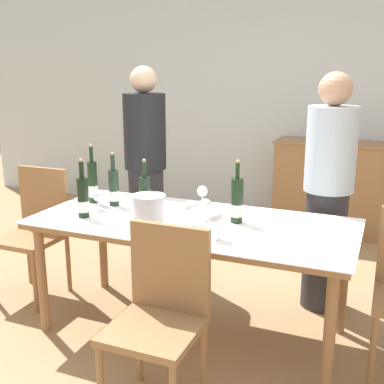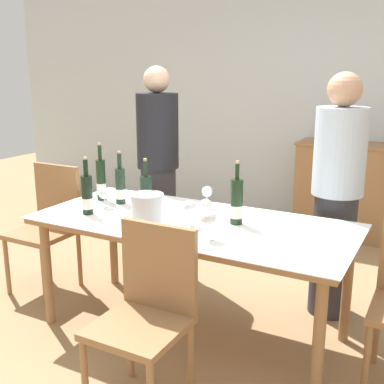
{
  "view_description": "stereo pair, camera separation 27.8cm",
  "coord_description": "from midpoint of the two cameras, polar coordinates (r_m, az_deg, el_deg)",
  "views": [
    {
      "loc": [
        1.06,
        -2.57,
        1.63
      ],
      "look_at": [
        0.0,
        0.0,
        0.92
      ],
      "focal_mm": 45.0,
      "sensor_mm": 36.0,
      "label": 1
    },
    {
      "loc": [
        1.32,
        -2.45,
        1.63
      ],
      "look_at": [
        0.0,
        0.0,
        0.92
      ],
      "focal_mm": 45.0,
      "sensor_mm": 36.0,
      "label": 2
    }
  ],
  "objects": [
    {
      "name": "wine_glass_1",
      "position": [
        2.9,
        4.37,
        -1.69
      ],
      "size": [
        0.08,
        0.08,
        0.13
      ],
      "color": "white",
      "rests_on": "dining_table"
    },
    {
      "name": "wine_bottle_2",
      "position": [
        3.38,
        -8.44,
        1.32
      ],
      "size": [
        0.07,
        0.07,
        0.4
      ],
      "color": "black",
      "rests_on": "dining_table"
    },
    {
      "name": "back_wall",
      "position": [
        5.3,
        15.55,
        11.33
      ],
      "size": [
        8.0,
        0.1,
        2.8
      ],
      "color": "silver",
      "rests_on": "ground_plane"
    },
    {
      "name": "sideboard_cabinet",
      "position": [
        5.03,
        21.22,
        -0.02
      ],
      "size": [
        1.32,
        0.46,
        0.93
      ],
      "color": "#996B42",
      "rests_on": "ground_plane"
    },
    {
      "name": "dining_table",
      "position": [
        2.94,
        2.72,
        -4.72
      ],
      "size": [
        1.95,
        0.89,
        0.74
      ],
      "color": "#996B42",
      "rests_on": "ground_plane"
    },
    {
      "name": "wine_glass_4",
      "position": [
        3.18,
        4.3,
        -0.08
      ],
      "size": [
        0.07,
        0.07,
        0.14
      ],
      "color": "white",
      "rests_on": "dining_table"
    },
    {
      "name": "ice_bucket",
      "position": [
        2.78,
        -2.5,
        -2.12
      ],
      "size": [
        0.19,
        0.19,
        0.2
      ],
      "color": "silver",
      "rests_on": "dining_table"
    },
    {
      "name": "wine_glass_2",
      "position": [
        2.57,
        5.12,
        -3.31
      ],
      "size": [
        0.09,
        0.09,
        0.16
      ],
      "color": "white",
      "rests_on": "dining_table"
    },
    {
      "name": "wine_bottle_4",
      "position": [
        2.92,
        -2.77,
        -0.8
      ],
      "size": [
        0.07,
        0.07,
        0.38
      ],
      "color": "#1E3323",
      "rests_on": "dining_table"
    },
    {
      "name": "wine_glass_3",
      "position": [
        3.2,
        -7.93,
        -0.3
      ],
      "size": [
        0.07,
        0.07,
        0.13
      ],
      "color": "white",
      "rests_on": "dining_table"
    },
    {
      "name": "wine_glass_0",
      "position": [
        2.79,
        2.55,
        -1.93
      ],
      "size": [
        0.08,
        0.08,
        0.15
      ],
      "color": "white",
      "rests_on": "dining_table"
    },
    {
      "name": "ground_plane",
      "position": [
        3.22,
        2.57,
        -16.14
      ],
      "size": [
        12.0,
        12.0,
        0.0
      ],
      "primitive_type": "plane",
      "color": "#A37F56"
    },
    {
      "name": "wine_bottle_0",
      "position": [
        2.85,
        8.09,
        -1.32
      ],
      "size": [
        0.08,
        0.08,
        0.38
      ],
      "color": "black",
      "rests_on": "dining_table"
    },
    {
      "name": "chair_near_front",
      "position": [
        2.4,
        -1.87,
        -13.34
      ],
      "size": [
        0.42,
        0.42,
        0.9
      ],
      "color": "#996B42",
      "rests_on": "ground_plane"
    },
    {
      "name": "person_guest_left",
      "position": [
        3.32,
        19.08,
        -0.72
      ],
      "size": [
        0.33,
        0.33,
        1.62
      ],
      "color": "#2D2D33",
      "rests_on": "ground_plane"
    },
    {
      "name": "wine_bottle_1",
      "position": [
        3.06,
        -9.81,
        -0.4
      ],
      "size": [
        0.07,
        0.07,
        0.37
      ],
      "color": "black",
      "rests_on": "dining_table"
    },
    {
      "name": "person_host",
      "position": [
        3.85,
        -1.97,
        2.36
      ],
      "size": [
        0.33,
        0.33,
        1.66
      ],
      "color": "#2D2D33",
      "rests_on": "ground_plane"
    },
    {
      "name": "wine_bottle_3",
      "position": [
        3.28,
        -6.11,
        0.67
      ],
      "size": [
        0.07,
        0.07,
        0.36
      ],
      "color": "#1E3323",
      "rests_on": "dining_table"
    },
    {
      "name": "chair_left_end",
      "position": [
        3.74,
        -14.53,
        -3.17
      ],
      "size": [
        0.42,
        0.42,
        0.94
      ],
      "color": "#996B42",
      "rests_on": "ground_plane"
    }
  ]
}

